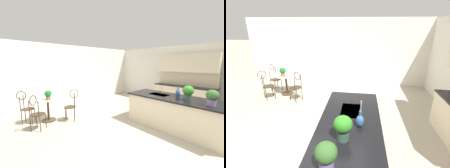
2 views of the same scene
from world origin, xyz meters
TOP-DOWN VIEW (x-y plane):
  - ground_plane at (0.00, 0.00)m, footprint 40.00×40.00m
  - wall_back at (0.00, 3.66)m, footprint 9.00×0.12m
  - wall_left_window at (-4.26, 0.00)m, footprint 0.12×7.80m
  - kitchen_island at (0.30, 0.85)m, footprint 2.80×1.06m
  - back_counter_run at (-0.40, 3.21)m, footprint 2.44×0.64m
  - upper_cabinet_run at (-0.40, 3.18)m, footprint 2.40×0.36m
  - bistro_table at (-2.75, -1.69)m, footprint 0.80×0.80m
  - chair_near_window at (-2.26, -1.10)m, footprint 0.52×0.52m
  - chair_by_island at (-2.25, -2.16)m, footprint 0.54×0.54m
  - chair_toward_desk at (-3.01, -2.27)m, footprint 0.52×0.52m
  - sink_faucet at (-0.25, 1.03)m, footprint 0.02×0.02m
  - potted_plant_on_table at (-2.61, -1.70)m, footprint 0.21×0.21m
  - potted_plant_counter_near at (0.60, 0.78)m, footprint 0.27×0.27m
  - potted_plant_counter_far at (1.15, 0.65)m, footprint 0.26×0.26m
  - vase_on_counter at (0.25, 1.02)m, footprint 0.13×0.13m

SIDE VIEW (x-z plane):
  - ground_plane at x=0.00m, z-range 0.00..0.00m
  - bistro_table at x=-2.75m, z-range 0.08..0.82m
  - kitchen_island at x=0.30m, z-range 0.00..0.92m
  - back_counter_run at x=-0.40m, z-range -0.27..1.25m
  - chair_near_window at x=-2.26m, z-range 0.05..1.09m
  - chair_by_island at x=-2.25m, z-range 0.05..1.09m
  - chair_toward_desk at x=-3.01m, z-range 0.05..1.09m
  - potted_plant_on_table at x=-2.61m, z-range 0.76..1.06m
  - sink_faucet at x=-0.25m, z-range 0.92..1.14m
  - vase_on_counter at x=0.25m, z-range 0.89..1.17m
  - potted_plant_counter_far at x=1.15m, z-range 0.95..1.32m
  - potted_plant_counter_near at x=0.60m, z-range 0.95..1.33m
  - wall_back at x=0.00m, z-range 0.00..2.70m
  - wall_left_window at x=-4.26m, z-range 0.00..2.70m
  - upper_cabinet_run at x=-0.40m, z-range 1.52..2.28m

